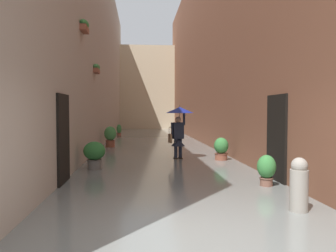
{
  "coord_description": "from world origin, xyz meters",
  "views": [
    {
      "loc": [
        0.78,
        4.48,
        1.79
      ],
      "look_at": [
        -0.25,
        -7.48,
        1.26
      ],
      "focal_mm": 35.68,
      "sensor_mm": 36.0,
      "label": 1
    }
  ],
  "objects_px": {
    "potted_plant_near_right": "(110,136)",
    "potted_plant_mid_right": "(119,130)",
    "person_wading": "(179,122)",
    "potted_plant_far_left": "(221,149)",
    "potted_plant_mid_left": "(266,170)",
    "mooring_bollard": "(299,186)",
    "potted_plant_far_right": "(94,154)"
  },
  "relations": [
    {
      "from": "person_wading",
      "to": "potted_plant_mid_right",
      "type": "bearing_deg",
      "value": -76.25
    },
    {
      "from": "potted_plant_mid_right",
      "to": "mooring_bollard",
      "type": "height_order",
      "value": "mooring_bollard"
    },
    {
      "from": "mooring_bollard",
      "to": "person_wading",
      "type": "bearing_deg",
      "value": -78.68
    },
    {
      "from": "potted_plant_far_right",
      "to": "mooring_bollard",
      "type": "relative_size",
      "value": 0.89
    },
    {
      "from": "potted_plant_far_left",
      "to": "potted_plant_mid_right",
      "type": "distance_m",
      "value": 12.87
    },
    {
      "from": "potted_plant_far_left",
      "to": "person_wading",
      "type": "bearing_deg",
      "value": -17.97
    },
    {
      "from": "potted_plant_far_left",
      "to": "potted_plant_near_right",
      "type": "bearing_deg",
      "value": -47.51
    },
    {
      "from": "potted_plant_near_right",
      "to": "potted_plant_far_right",
      "type": "bearing_deg",
      "value": 90.57
    },
    {
      "from": "person_wading",
      "to": "potted_plant_mid_left",
      "type": "distance_m",
      "value": 4.91
    },
    {
      "from": "person_wading",
      "to": "potted_plant_near_right",
      "type": "bearing_deg",
      "value": -56.06
    },
    {
      "from": "potted_plant_mid_right",
      "to": "potted_plant_far_left",
      "type": "bearing_deg",
      "value": 109.54
    },
    {
      "from": "potted_plant_far_left",
      "to": "mooring_bollard",
      "type": "bearing_deg",
      "value": 88.62
    },
    {
      "from": "person_wading",
      "to": "potted_plant_near_right",
      "type": "distance_m",
      "value": 5.12
    },
    {
      "from": "potted_plant_far_left",
      "to": "potted_plant_far_right",
      "type": "xyz_separation_m",
      "value": [
        4.21,
        1.48,
        0.07
      ]
    },
    {
      "from": "potted_plant_mid_left",
      "to": "mooring_bollard",
      "type": "bearing_deg",
      "value": 84.54
    },
    {
      "from": "potted_plant_far_left",
      "to": "potted_plant_near_right",
      "type": "height_order",
      "value": "potted_plant_near_right"
    },
    {
      "from": "potted_plant_far_right",
      "to": "mooring_bollard",
      "type": "height_order",
      "value": "mooring_bollard"
    },
    {
      "from": "potted_plant_near_right",
      "to": "potted_plant_far_right",
      "type": "distance_m",
      "value": 6.14
    },
    {
      "from": "person_wading",
      "to": "potted_plant_mid_left",
      "type": "xyz_separation_m",
      "value": [
        -1.49,
        4.57,
        -0.96
      ]
    },
    {
      "from": "potted_plant_mid_right",
      "to": "mooring_bollard",
      "type": "relative_size",
      "value": 0.86
    },
    {
      "from": "potted_plant_far_right",
      "to": "potted_plant_mid_left",
      "type": "height_order",
      "value": "potted_plant_far_right"
    },
    {
      "from": "potted_plant_far_left",
      "to": "potted_plant_mid_left",
      "type": "distance_m",
      "value": 4.1
    },
    {
      "from": "potted_plant_far_left",
      "to": "potted_plant_far_right",
      "type": "bearing_deg",
      "value": 19.3
    },
    {
      "from": "person_wading",
      "to": "potted_plant_mid_left",
      "type": "relative_size",
      "value": 2.57
    },
    {
      "from": "potted_plant_near_right",
      "to": "potted_plant_mid_left",
      "type": "distance_m",
      "value": 9.78
    },
    {
      "from": "mooring_bollard",
      "to": "potted_plant_mid_right",
      "type": "bearing_deg",
      "value": -77.12
    },
    {
      "from": "potted_plant_far_left",
      "to": "potted_plant_mid_left",
      "type": "xyz_separation_m",
      "value": [
        -0.04,
        4.1,
        -0.01
      ]
    },
    {
      "from": "potted_plant_near_right",
      "to": "mooring_bollard",
      "type": "height_order",
      "value": "potted_plant_near_right"
    },
    {
      "from": "potted_plant_near_right",
      "to": "mooring_bollard",
      "type": "xyz_separation_m",
      "value": [
        -4.13,
        10.72,
        -0.09
      ]
    },
    {
      "from": "potted_plant_far_right",
      "to": "potted_plant_mid_left",
      "type": "relative_size",
      "value": 1.13
    },
    {
      "from": "potted_plant_near_right",
      "to": "potted_plant_mid_right",
      "type": "xyz_separation_m",
      "value": [
        0.03,
        -7.46,
        -0.14
      ]
    },
    {
      "from": "potted_plant_near_right",
      "to": "potted_plant_far_right",
      "type": "relative_size",
      "value": 1.19
    }
  ]
}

